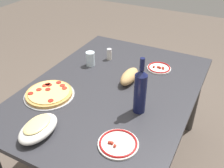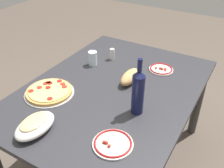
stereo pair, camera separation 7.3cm
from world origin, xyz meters
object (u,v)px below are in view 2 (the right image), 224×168
(side_plate_near, at_px, (113,144))
(side_plate_far, at_px, (161,69))
(spice_shaker, at_px, (112,54))
(water_glass, at_px, (93,58))
(wine_bottle, at_px, (138,91))
(bread_loaf, at_px, (130,77))
(baked_pasta_dish, at_px, (35,125))
(dining_table, at_px, (112,100))
(pepperoni_pizza, at_px, (49,92))

(side_plate_near, height_order, side_plate_far, same)
(side_plate_far, distance_m, spice_shaker, 0.40)
(water_glass, bearing_deg, side_plate_far, -69.27)
(wine_bottle, relative_size, bread_loaf, 1.62)
(side_plate_near, bearing_deg, bread_loaf, 18.85)
(baked_pasta_dish, bearing_deg, dining_table, -14.55)
(baked_pasta_dish, bearing_deg, pepperoni_pizza, 30.14)
(baked_pasta_dish, relative_size, side_plate_far, 1.39)
(dining_table, relative_size, pepperoni_pizza, 4.57)
(baked_pasta_dish, bearing_deg, spice_shaker, 3.95)
(dining_table, height_order, pepperoni_pizza, pepperoni_pizza)
(side_plate_far, relative_size, bread_loaf, 0.82)
(dining_table, xyz_separation_m, bread_loaf, (0.12, -0.07, 0.14))
(dining_table, distance_m, water_glass, 0.37)
(pepperoni_pizza, relative_size, wine_bottle, 0.92)
(bread_loaf, bearing_deg, water_glass, 77.90)
(dining_table, height_order, water_glass, water_glass)
(side_plate_far, distance_m, bread_loaf, 0.28)
(dining_table, distance_m, wine_bottle, 0.37)
(wine_bottle, height_order, spice_shaker, wine_bottle)
(wine_bottle, bearing_deg, spice_shaker, 42.83)
(dining_table, bearing_deg, water_glass, 55.07)
(dining_table, xyz_separation_m, water_glass, (0.20, 0.28, 0.15))
(pepperoni_pizza, bearing_deg, water_glass, -3.34)
(baked_pasta_dish, distance_m, side_plate_far, 0.98)
(pepperoni_pizza, bearing_deg, wine_bottle, -77.87)
(side_plate_far, bearing_deg, dining_table, 152.90)
(pepperoni_pizza, height_order, baked_pasta_dish, baked_pasta_dish)
(dining_table, height_order, side_plate_far, side_plate_far)
(side_plate_far, bearing_deg, wine_bottle, -174.29)
(baked_pasta_dish, distance_m, side_plate_near, 0.41)
(pepperoni_pizza, xyz_separation_m, bread_loaf, (0.38, -0.37, 0.03))
(baked_pasta_dish, bearing_deg, water_glass, 10.80)
(dining_table, distance_m, baked_pasta_dish, 0.58)
(baked_pasta_dish, distance_m, water_glass, 0.75)
(bread_loaf, bearing_deg, spice_shaker, 50.34)
(water_glass, bearing_deg, bread_loaf, -102.10)
(dining_table, relative_size, side_plate_near, 7.04)
(dining_table, xyz_separation_m, side_plate_far, (0.38, -0.19, 0.10))
(pepperoni_pizza, bearing_deg, side_plate_near, -106.92)
(dining_table, bearing_deg, spice_shaker, 30.35)
(side_plate_near, distance_m, bread_loaf, 0.58)
(side_plate_far, bearing_deg, bread_loaf, 153.75)
(side_plate_near, height_order, bread_loaf, bread_loaf)
(water_glass, xyz_separation_m, side_plate_far, (0.18, -0.47, -0.04))
(spice_shaker, bearing_deg, water_glass, 151.80)
(wine_bottle, xyz_separation_m, spice_shaker, (0.48, 0.45, -0.10))
(wine_bottle, relative_size, water_glass, 3.21)
(water_glass, bearing_deg, dining_table, -124.93)
(side_plate_near, bearing_deg, water_glass, 40.73)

